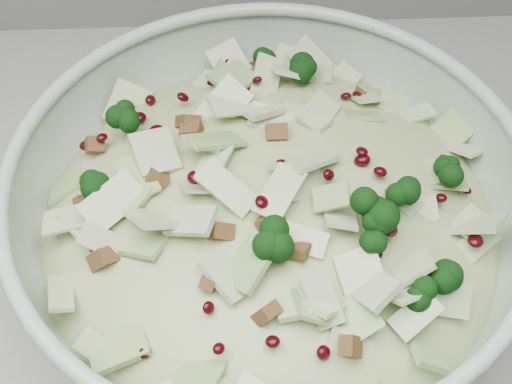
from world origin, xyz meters
TOP-DOWN VIEW (x-y plane):
  - mixing_bowl at (-0.59, 1.60)m, footprint 0.50×0.50m
  - salad at (-0.59, 1.60)m, footprint 0.37×0.37m

SIDE VIEW (x-z plane):
  - mixing_bowl at x=-0.59m, z-range 0.90..1.06m
  - salad at x=-0.59m, z-range 0.93..1.09m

